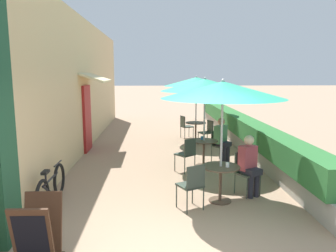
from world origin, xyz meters
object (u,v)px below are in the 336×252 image
(patio_table_mid, at_px, (204,148))
(patio_table_far, at_px, (196,128))
(seated_patron_mid_left, at_px, (222,138))
(cafe_chair_far_left, at_px, (207,131))
(patio_umbrella_mid, at_px, (205,85))
(menu_board, at_px, (38,232))
(cafe_chair_mid_right, at_px, (187,152))
(patio_umbrella_near, at_px, (223,90))
(cafe_chair_mid_left, at_px, (219,143))
(patio_table_near, at_px, (221,176))
(patio_umbrella_far, at_px, (196,82))
(cafe_chair_near_left, at_px, (192,183))
(seated_patron_near_right, at_px, (249,163))
(bicycle_leaning, at_px, (51,187))
(coffee_cup_mid, at_px, (202,138))
(cafe_chair_far_right, at_px, (185,125))
(coffee_cup_near, at_px, (227,165))
(cafe_chair_near_right, at_px, (245,169))

(patio_table_mid, bearing_deg, patio_table_far, 86.64)
(seated_patron_mid_left, xyz_separation_m, cafe_chair_far_left, (-0.06, 2.13, -0.17))
(patio_umbrella_mid, relative_size, menu_board, 2.68)
(patio_umbrella_mid, xyz_separation_m, cafe_chair_mid_right, (-0.50, -0.51, -1.66))
(patio_umbrella_near, xyz_separation_m, cafe_chair_mid_left, (0.54, 2.95, -1.66))
(patio_table_near, height_order, patio_umbrella_far, patio_umbrella_far)
(patio_umbrella_mid, relative_size, cafe_chair_mid_right, 2.74)
(cafe_chair_near_left, height_order, patio_table_mid, cafe_chair_near_left)
(seated_patron_near_right, bearing_deg, patio_table_far, -113.11)
(patio_umbrella_mid, height_order, bicycle_leaning, patio_umbrella_mid)
(coffee_cup_mid, height_order, cafe_chair_far_left, cafe_chair_far_left)
(coffee_cup_mid, xyz_separation_m, bicycle_leaning, (-3.24, -2.58, -0.41))
(cafe_chair_mid_right, bearing_deg, patio_table_near, -115.91)
(patio_umbrella_near, height_order, seated_patron_near_right, patio_umbrella_near)
(seated_patron_near_right, height_order, coffee_cup_mid, seated_patron_near_right)
(patio_umbrella_near, height_order, coffee_cup_mid, patio_umbrella_near)
(patio_table_far, height_order, bicycle_leaning, bicycle_leaning)
(seated_patron_near_right, relative_size, cafe_chair_far_right, 1.44)
(patio_table_near, xyz_separation_m, seated_patron_near_right, (0.65, 0.30, 0.18))
(cafe_chair_mid_left, relative_size, cafe_chair_far_right, 1.00)
(coffee_cup_mid, xyz_separation_m, patio_table_far, (0.22, 3.08, -0.25))
(cafe_chair_near_left, xyz_separation_m, coffee_cup_near, (0.71, 0.33, 0.24))
(cafe_chair_near_right, height_order, coffee_cup_near, cafe_chair_near_right)
(cafe_chair_near_right, height_order, patio_table_far, cafe_chair_near_right)
(coffee_cup_near, bearing_deg, patio_umbrella_far, 88.84)
(coffee_cup_mid, distance_m, patio_table_far, 3.10)
(seated_patron_near_right, xyz_separation_m, cafe_chair_far_right, (-0.74, 5.97, -0.17))
(coffee_cup_near, distance_m, patio_table_far, 5.70)
(patio_table_near, distance_m, coffee_cup_mid, 2.56)
(seated_patron_near_right, distance_m, patio_umbrella_far, 5.55)
(coffee_cup_near, xyz_separation_m, bicycle_leaning, (-3.35, 0.03, -0.41))
(cafe_chair_near_right, bearing_deg, patio_umbrella_near, 6.13)
(cafe_chair_near_right, distance_m, cafe_chair_mid_right, 1.86)
(patio_table_near, xyz_separation_m, cafe_chair_far_right, (-0.09, 6.26, 0.01))
(seated_patron_mid_left, bearing_deg, bicycle_leaning, -2.41)
(patio_table_mid, distance_m, cafe_chair_mid_left, 0.72)
(patio_table_far, bearing_deg, menu_board, -111.71)
(bicycle_leaning, bearing_deg, patio_table_near, 0.96)
(patio_umbrella_near, height_order, patio_table_mid, patio_umbrella_near)
(patio_table_near, relative_size, patio_table_far, 1.00)
(seated_patron_near_right, relative_size, seated_patron_mid_left, 1.00)
(cafe_chair_mid_left, xyz_separation_m, patio_umbrella_far, (-0.31, 2.68, 1.66))
(patio_table_near, xyz_separation_m, cafe_chair_near_right, (0.60, 0.40, 0.01))
(coffee_cup_near, height_order, coffee_cup_mid, same)
(cafe_chair_mid_right, height_order, patio_umbrella_far, patio_umbrella_far)
(cafe_chair_mid_right, bearing_deg, seated_patron_near_right, -95.12)
(cafe_chair_mid_left, xyz_separation_m, seated_patron_mid_left, (0.07, -0.09, 0.17))
(coffee_cup_near, bearing_deg, menu_board, -146.48)
(patio_table_mid, xyz_separation_m, patio_umbrella_far, (0.19, 3.19, 1.67))
(seated_patron_mid_left, bearing_deg, seated_patron_near_right, 51.38)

